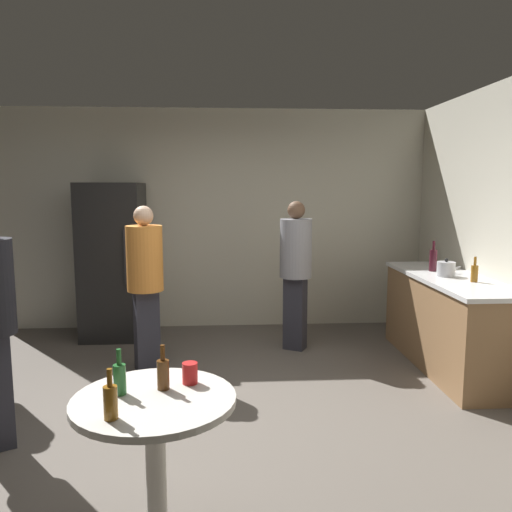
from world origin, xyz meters
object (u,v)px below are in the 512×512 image
at_px(plastic_cup_red, 190,373).
at_px(beer_bottle_on_counter, 474,273).
at_px(kettle, 446,269).
at_px(refrigerator, 113,261).
at_px(wine_bottle_on_counter, 433,260).
at_px(person_in_gray_shirt, 296,264).
at_px(person_in_orange_shirt, 145,276).
at_px(beer_bottle_green, 120,378).
at_px(beer_bottle_amber, 110,401).
at_px(beer_bottle_brown, 163,373).
at_px(foreground_table, 155,417).

bearing_deg(plastic_cup_red, beer_bottle_on_counter, 36.87).
bearing_deg(kettle, beer_bottle_on_counter, -66.98).
distance_m(refrigerator, wine_bottle_on_counter, 3.54).
bearing_deg(person_in_gray_shirt, person_in_orange_shirt, -41.75).
bearing_deg(wine_bottle_on_counter, refrigerator, 164.95).
bearing_deg(beer_bottle_green, person_in_orange_shirt, 95.77).
height_order(refrigerator, beer_bottle_on_counter, refrigerator).
xyz_separation_m(refrigerator, kettle, (3.42, -1.22, 0.07)).
distance_m(refrigerator, plastic_cup_red, 3.52).
bearing_deg(beer_bottle_amber, plastic_cup_red, 50.69).
distance_m(beer_bottle_brown, person_in_gray_shirt, 3.03).
distance_m(beer_bottle_amber, beer_bottle_brown, 0.37).
bearing_deg(beer_bottle_amber, kettle, 43.75).
bearing_deg(beer_bottle_amber, person_in_orange_shirt, 95.52).
bearing_deg(refrigerator, beer_bottle_amber, -77.99).
distance_m(wine_bottle_on_counter, person_in_orange_shirt, 2.88).
bearing_deg(plastic_cup_red, foreground_table, -135.16).
relative_size(refrigerator, beer_bottle_brown, 7.83).
relative_size(beer_bottle_amber, beer_bottle_brown, 1.00).
relative_size(beer_bottle_green, person_in_gray_shirt, 0.14).
distance_m(foreground_table, beer_bottle_green, 0.26).
relative_size(refrigerator, kettle, 7.38).
relative_size(kettle, beer_bottle_brown, 1.06).
relative_size(kettle, wine_bottle_on_counter, 0.79).
height_order(wine_bottle_on_counter, beer_bottle_amber, wine_bottle_on_counter).
distance_m(beer_bottle_green, plastic_cup_red, 0.36).
distance_m(refrigerator, foreground_table, 3.64).
relative_size(beer_bottle_amber, person_in_gray_shirt, 0.14).
height_order(beer_bottle_on_counter, beer_bottle_brown, beer_bottle_on_counter).
bearing_deg(beer_bottle_amber, beer_bottle_green, 93.34).
bearing_deg(wine_bottle_on_counter, beer_bottle_green, -136.00).
bearing_deg(beer_bottle_brown, person_in_orange_shirt, 100.94).
xyz_separation_m(kettle, person_in_orange_shirt, (-2.87, 0.09, -0.05)).
bearing_deg(beer_bottle_green, kettle, 40.34).
bearing_deg(person_in_gray_shirt, foreground_table, 7.58).
distance_m(foreground_table, person_in_orange_shirt, 2.43).
height_order(plastic_cup_red, person_in_orange_shirt, person_in_orange_shirt).
xyz_separation_m(wine_bottle_on_counter, beer_bottle_brown, (-2.43, -2.49, -0.20)).
bearing_deg(person_in_gray_shirt, beer_bottle_on_counter, 86.01).
xyz_separation_m(beer_bottle_on_counter, foreground_table, (-2.59, -1.99, -0.35)).
bearing_deg(refrigerator, beer_bottle_brown, -73.91).
height_order(beer_bottle_amber, person_in_orange_shirt, person_in_orange_shirt).
relative_size(beer_bottle_green, person_in_orange_shirt, 0.15).
bearing_deg(refrigerator, wine_bottle_on_counter, -15.05).
bearing_deg(beer_bottle_on_counter, foreground_table, -142.57).
xyz_separation_m(kettle, person_in_gray_shirt, (-1.37, 0.64, -0.04)).
distance_m(kettle, beer_bottle_on_counter, 0.32).
height_order(refrigerator, person_in_orange_shirt, refrigerator).
xyz_separation_m(beer_bottle_amber, person_in_orange_shirt, (-0.25, 2.60, 0.10)).
bearing_deg(kettle, person_in_gray_shirt, 154.85).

